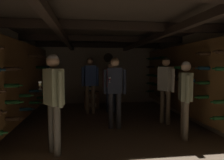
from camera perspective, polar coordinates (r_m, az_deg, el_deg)
name	(u,v)px	position (r m, az deg, el deg)	size (l,w,h in m)	color
ground_plane	(109,127)	(5.06, -0.96, -13.17)	(8.40, 8.40, 0.00)	#7A6651
room_shell	(107,69)	(5.10, -1.32, 3.09)	(4.72, 6.52, 2.41)	beige
wine_crate_stack	(92,100)	(7.11, -5.79, -5.62)	(0.52, 0.35, 0.60)	brown
display_bottle	(90,87)	(7.07, -6.21, -2.12)	(0.08, 0.08, 0.35)	#0F2838
person_host_center	(115,86)	(4.74, 0.80, -1.62)	(0.54, 0.33, 1.69)	#2D2D33
person_guest_mid_right	(166,83)	(5.34, 14.96, -0.92)	(0.42, 0.49, 1.72)	brown
person_guest_far_left	(90,79)	(6.26, -6.23, 0.15)	(0.53, 0.28, 1.75)	brown
person_guest_near_right	(185,93)	(4.35, 20.06, -3.37)	(0.31, 0.52, 1.59)	brown
person_guest_near_left	(54,94)	(3.51, -16.23, -3.82)	(0.44, 0.46, 1.70)	#4C473D
person_guest_rear_center	(111,82)	(6.44, -0.30, -0.54)	(0.51, 0.32, 1.62)	#232D4C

